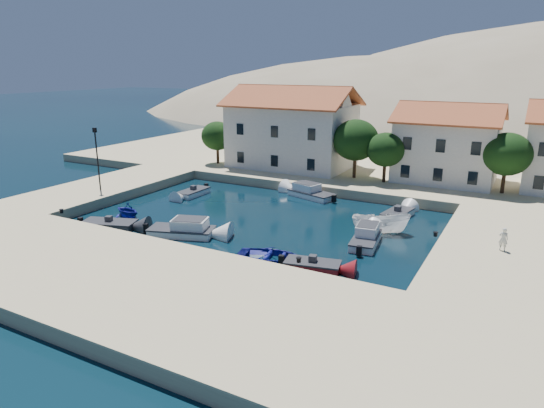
{
  "coord_description": "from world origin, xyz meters",
  "views": [
    {
      "loc": [
        20.2,
        -25.11,
        13.09
      ],
      "look_at": [
        1.74,
        8.72,
        2.0
      ],
      "focal_mm": 32.0,
      "sensor_mm": 36.0,
      "label": 1
    }
  ],
  "objects": [
    {
      "name": "lamppost",
      "position": [
        -17.5,
        8.0,
        4.75
      ],
      "size": [
        0.35,
        0.25,
        6.22
      ],
      "color": "black",
      "rests_on": "quay_west"
    },
    {
      "name": "motorboat_grey_sw",
      "position": [
        -9.98,
        1.93,
        0.29
      ],
      "size": [
        4.78,
        3.28,
        1.25
      ],
      "rotation": [
        0.0,
        0.0,
        0.33
      ],
      "color": "#313136",
      "rests_on": "ground"
    },
    {
      "name": "motorboat_white_west",
      "position": [
        -10.32,
        13.76,
        0.29
      ],
      "size": [
        1.71,
        3.81,
        1.25
      ],
      "rotation": [
        0.0,
        0.0,
        -1.58
      ],
      "color": "white",
      "rests_on": "ground"
    },
    {
      "name": "ground",
      "position": [
        0.0,
        0.0,
        0.0
      ],
      "size": [
        400.0,
        400.0,
        0.0
      ],
      "primitive_type": "plane",
      "color": "black",
      "rests_on": "ground"
    },
    {
      "name": "quay_north",
      "position": [
        2.0,
        38.0,
        0.5
      ],
      "size": [
        80.0,
        36.0,
        1.0
      ],
      "primitive_type": "cube",
      "color": "beige",
      "rests_on": "ground"
    },
    {
      "name": "quay_west",
      "position": [
        -19.0,
        10.0,
        0.5
      ],
      "size": [
        8.0,
        20.0,
        1.0
      ],
      "primitive_type": "cube",
      "color": "beige",
      "rests_on": "ground"
    },
    {
      "name": "cabin_cruiser_north",
      "position": [
        0.81,
        18.9,
        0.48
      ],
      "size": [
        5.36,
        3.47,
        1.6
      ],
      "rotation": [
        0.0,
        0.0,
        2.84
      ],
      "color": "white",
      "rests_on": "ground"
    },
    {
      "name": "cabin_cruiser_south",
      "position": [
        -3.59,
        3.44,
        0.48
      ],
      "size": [
        5.6,
        3.74,
        1.6
      ],
      "rotation": [
        0.0,
        0.0,
        0.33
      ],
      "color": "white",
      "rests_on": "ground"
    },
    {
      "name": "rowboat_west",
      "position": [
        -11.11,
        5.15,
        0.0
      ],
      "size": [
        3.11,
        2.78,
        1.47
      ],
      "primitive_type": "imported",
      "rotation": [
        0.0,
        0.0,
        -1.72
      ],
      "color": "navy",
      "rests_on": "ground"
    },
    {
      "name": "building_mid",
      "position": [
        12.0,
        29.0,
        5.22
      ],
      "size": [
        10.5,
        8.4,
        8.3
      ],
      "color": "white",
      "rests_on": "quay_north"
    },
    {
      "name": "hills",
      "position": [
        20.64,
        123.62,
        -23.4
      ],
      "size": [
        254.0,
        176.0,
        99.0
      ],
      "color": "gray",
      "rests_on": "ground"
    },
    {
      "name": "bollards",
      "position": [
        2.8,
        3.87,
        1.15
      ],
      "size": [
        29.36,
        9.56,
        0.3
      ],
      "color": "black",
      "rests_on": "ground"
    },
    {
      "name": "motorboat_white_ne",
      "position": [
        10.3,
        16.33,
        0.29
      ],
      "size": [
        2.33,
        4.04,
        1.25
      ],
      "rotation": [
        0.0,
        0.0,
        1.42
      ],
      "color": "white",
      "rests_on": "ground"
    },
    {
      "name": "quay_east",
      "position": [
        20.5,
        10.0,
        0.5
      ],
      "size": [
        11.0,
        20.0,
        1.0
      ],
      "primitive_type": "cube",
      "color": "beige",
      "rests_on": "ground"
    },
    {
      "name": "cabin_cruiser_east",
      "position": [
        9.93,
        8.51,
        0.48
      ],
      "size": [
        2.4,
        4.68,
        1.6
      ],
      "rotation": [
        0.0,
        0.0,
        1.71
      ],
      "color": "white",
      "rests_on": "ground"
    },
    {
      "name": "quay_south",
      "position": [
        0.0,
        -6.0,
        0.5
      ],
      "size": [
        52.0,
        12.0,
        1.0
      ],
      "primitive_type": "cube",
      "color": "beige",
      "rests_on": "ground"
    },
    {
      "name": "motorboat_red_se",
      "position": [
        8.36,
        2.18,
        0.3
      ],
      "size": [
        3.92,
        2.35,
        1.25
      ],
      "rotation": [
        0.0,
        0.0,
        0.21
      ],
      "color": "maroon",
      "rests_on": "ground"
    },
    {
      "name": "pedestrian",
      "position": [
        19.2,
        9.26,
        1.81
      ],
      "size": [
        0.61,
        0.42,
        1.62
      ],
      "primitive_type": "imported",
      "rotation": [
        0.0,
        0.0,
        3.08
      ],
      "color": "silver",
      "rests_on": "quay_east"
    },
    {
      "name": "building_left",
      "position": [
        -6.0,
        28.0,
        5.94
      ],
      "size": [
        14.7,
        9.45,
        9.7
      ],
      "color": "white",
      "rests_on": "quay_north"
    },
    {
      "name": "trees",
      "position": [
        4.51,
        25.46,
        4.84
      ],
      "size": [
        37.3,
        5.3,
        6.45
      ],
      "color": "#382314",
      "rests_on": "quay_north"
    },
    {
      "name": "boat_east",
      "position": [
        10.17,
        11.56,
        0.0
      ],
      "size": [
        4.97,
        3.41,
        1.8
      ],
      "primitive_type": "imported",
      "rotation": [
        0.0,
        0.0,
        1.97
      ],
      "color": "white",
      "rests_on": "ground"
    },
    {
      "name": "rowboat_south",
      "position": [
        5.19,
        2.29,
        0.0
      ],
      "size": [
        5.31,
        4.31,
        0.97
      ],
      "primitive_type": "imported",
      "rotation": [
        0.0,
        0.0,
        1.8
      ],
      "color": "navy",
      "rests_on": "ground"
    }
  ]
}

